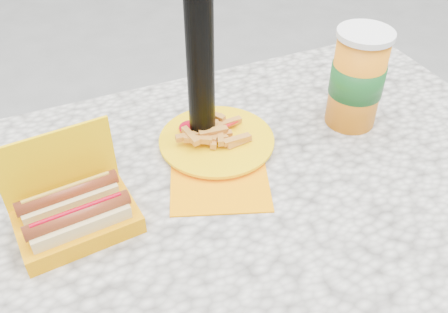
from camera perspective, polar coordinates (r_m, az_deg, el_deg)
name	(u,v)px	position (r m, az deg, el deg)	size (l,w,h in m)	color
picnic_table	(236,233)	(0.96, 1.38, -8.77)	(1.20, 0.80, 0.75)	beige
hotdog_box	(75,212)	(0.83, -16.69, -6.13)	(0.20, 0.14, 0.15)	#FFC300
fries_plate	(216,142)	(0.97, -0.93, 1.67)	(0.26, 0.32, 0.05)	#FF9100
soda_cup	(357,79)	(1.02, 14.97, 8.58)	(0.11, 0.11, 0.20)	orange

